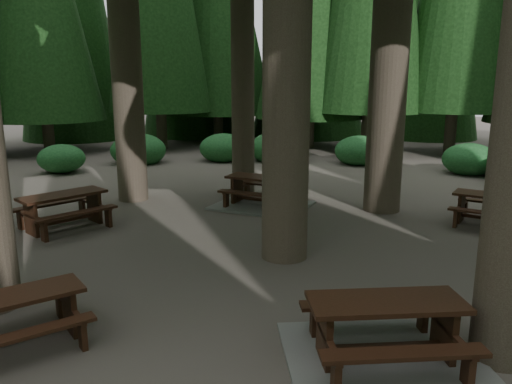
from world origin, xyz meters
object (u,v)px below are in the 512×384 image
(picnic_table_a, at_px, (384,341))
(picnic_table_d, at_px, (493,205))
(picnic_table_e, at_px, (16,312))
(picnic_table_b, at_px, (64,205))
(picnic_table_c, at_px, (262,196))

(picnic_table_a, xyz_separation_m, picnic_table_d, (2.14, 6.36, 0.22))
(picnic_table_a, xyz_separation_m, picnic_table_e, (-4.34, -0.90, 0.19))
(picnic_table_b, height_order, picnic_table_e, picnic_table_b)
(picnic_table_d, distance_m, picnic_table_e, 9.74)
(picnic_table_d, xyz_separation_m, picnic_table_e, (-6.48, -7.26, -0.03))
(picnic_table_a, height_order, picnic_table_c, picnic_table_c)
(picnic_table_a, relative_size, picnic_table_e, 1.38)
(picnic_table_a, relative_size, picnic_table_d, 1.41)
(picnic_table_a, bearing_deg, picnic_table_e, 171.09)
(picnic_table_b, distance_m, picnic_table_c, 4.80)
(picnic_table_c, distance_m, picnic_table_e, 7.63)
(picnic_table_a, distance_m, picnic_table_d, 6.72)
(picnic_table_a, xyz_separation_m, picnic_table_b, (-6.98, 3.57, 0.26))
(picnic_table_d, bearing_deg, picnic_table_a, -91.86)
(picnic_table_c, relative_size, picnic_table_d, 1.31)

